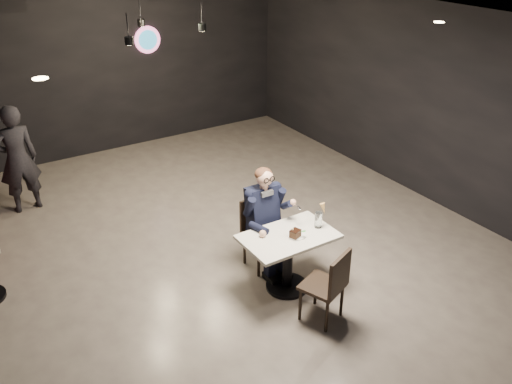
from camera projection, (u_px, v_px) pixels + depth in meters
floor at (233, 257)px, 7.25m from camera, size 9.00×9.00×0.00m
wall_sign at (147, 40)px, 10.06m from camera, size 0.50×0.06×0.50m
pendant_lights at (156, 13)px, 7.42m from camera, size 1.40×1.20×0.36m
main_table at (288, 262)px, 6.50m from camera, size 1.10×0.70×0.75m
chair_far at (263, 235)px, 6.87m from camera, size 0.42×0.46×0.92m
chair_near at (322, 284)px, 5.97m from camera, size 0.56×0.58×0.92m
seated_man at (263, 218)px, 6.75m from camera, size 0.60×0.80×1.44m
dessert_plate at (297, 235)px, 6.32m from camera, size 0.23×0.23×0.01m
cake_slice at (295, 234)px, 6.26m from camera, size 0.14×0.13×0.08m
mint_leaf at (304, 231)px, 6.23m from camera, size 0.06×0.04×0.01m
sundae_glass at (318, 220)px, 6.45m from camera, size 0.09×0.09×0.20m
wafer_cone at (323, 209)px, 6.39m from camera, size 0.08×0.08×0.13m
passerby at (17, 159)px, 8.06m from camera, size 0.64×0.45×1.67m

